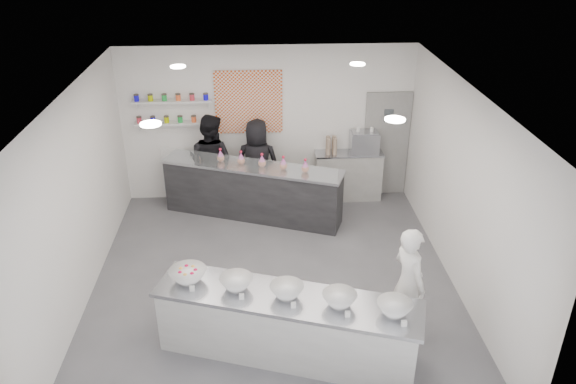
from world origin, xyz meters
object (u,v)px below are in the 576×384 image
object	(u,v)px
prep_counter	(287,326)
espresso_machine	(364,143)
espresso_ledge	(348,176)
woman_prep	(408,283)
back_bar	(252,191)
staff_right	(257,164)
staff_left	(211,162)

from	to	relation	value
prep_counter	espresso_machine	world-z (taller)	espresso_machine
espresso_ledge	espresso_machine	world-z (taller)	espresso_machine
espresso_machine	woman_prep	xyz separation A→B (m)	(-0.11, -3.98, -0.37)
prep_counter	espresso_ledge	distance (m)	4.56
espresso_machine	espresso_ledge	bearing A→B (deg)	180.00
espresso_machine	woman_prep	world-z (taller)	woman_prep
back_bar	woman_prep	world-z (taller)	woman_prep
espresso_ledge	woman_prep	xyz separation A→B (m)	(0.17, -3.98, 0.32)
prep_counter	staff_right	xyz separation A→B (m)	(-0.33, 4.15, 0.41)
prep_counter	espresso_ledge	world-z (taller)	espresso_ledge
back_bar	staff_right	distance (m)	0.58
espresso_machine	staff_right	world-z (taller)	staff_right
espresso_machine	staff_right	distance (m)	2.08
back_bar	staff_left	bearing A→B (deg)	169.87
prep_counter	back_bar	world-z (taller)	back_bar
staff_right	espresso_machine	bearing A→B (deg)	-168.55
espresso_ledge	woman_prep	bearing A→B (deg)	-87.52
back_bar	staff_left	size ratio (longest dim) A/B	1.80
staff_left	woman_prep	bearing A→B (deg)	151.36
staff_left	staff_right	size ratio (longest dim) A/B	1.07
prep_counter	staff_left	xyz separation A→B (m)	(-1.20, 4.15, 0.47)
prep_counter	back_bar	size ratio (longest dim) A/B	1.00
staff_left	staff_right	xyz separation A→B (m)	(0.87, 0.00, -0.06)
prep_counter	back_bar	distance (m)	3.72
prep_counter	staff_right	world-z (taller)	staff_right
prep_counter	woman_prep	size ratio (longest dim) A/B	2.07
back_bar	woman_prep	distance (m)	3.93
prep_counter	espresso_machine	size ratio (longest dim) A/B	6.22
back_bar	espresso_machine	world-z (taller)	espresso_machine
back_bar	espresso_ledge	distance (m)	1.97
staff_right	prep_counter	bearing A→B (deg)	100.98
back_bar	woman_prep	size ratio (longest dim) A/B	2.08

